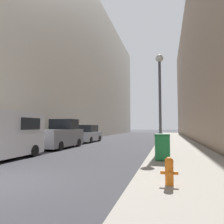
% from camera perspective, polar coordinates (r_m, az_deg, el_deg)
% --- Properties ---
extents(sidewalk_right, '(3.68, 60.00, 0.14)m').
position_cam_1_polar(sidewalk_right, '(23.20, 16.43, -7.48)').
color(sidewalk_right, gray).
rests_on(sidewalk_right, ground).
extents(building_left_glass, '(12.00, 60.00, 21.73)m').
position_cam_1_polar(building_left_glass, '(36.25, -12.97, 11.10)').
color(building_left_glass, beige).
rests_on(building_left_glass, ground).
extents(fire_hydrant, '(0.45, 0.34, 0.72)m').
position_cam_1_polar(fire_hydrant, '(6.00, 14.72, -14.53)').
color(fire_hydrant, orange).
rests_on(fire_hydrant, sidewalk_right).
extents(trash_bin, '(0.66, 0.66, 1.17)m').
position_cam_1_polar(trash_bin, '(10.10, 13.07, -8.82)').
color(trash_bin, '#1E7538').
rests_on(trash_bin, sidewalk_right).
extents(lamppost, '(0.50, 0.50, 6.22)m').
position_cam_1_polar(lamppost, '(14.62, 12.39, 5.60)').
color(lamppost, '#4C4C51').
rests_on(lamppost, sidewalk_right).
extents(white_van, '(2.11, 4.76, 2.39)m').
position_cam_1_polar(white_van, '(12.12, -27.00, -4.93)').
color(white_van, silver).
rests_on(white_van, ground).
extents(pickup_truck, '(2.10, 5.00, 2.21)m').
position_cam_1_polar(pickup_truck, '(17.16, -13.53, -6.01)').
color(pickup_truck, slate).
rests_on(pickup_truck, ground).
extents(parked_sedan_near, '(1.85, 4.60, 1.78)m').
position_cam_1_polar(parked_sedan_near, '(23.04, -6.36, -5.81)').
color(parked_sedan_near, '#A3A8B2').
rests_on(parked_sedan_near, ground).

